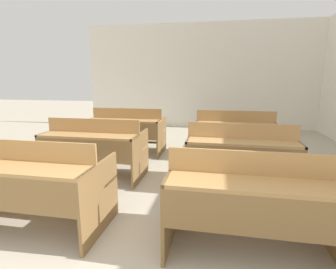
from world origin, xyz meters
TOP-DOWN VIEW (x-y plane):
  - wall_back at (0.00, 6.93)m, footprint 6.57×0.06m
  - bench_front_left at (-1.11, 1.25)m, footprint 1.34×0.76m
  - bench_front_right at (0.86, 1.26)m, footprint 1.34×0.76m
  - bench_second_left at (-1.13, 2.57)m, footprint 1.34×0.76m
  - bench_second_right at (0.87, 2.57)m, footprint 1.34×0.76m
  - bench_third_left at (-1.11, 3.92)m, footprint 1.34×0.76m
  - bench_third_right at (0.88, 3.91)m, footprint 1.34×0.76m

SIDE VIEW (x-z plane):
  - bench_front_left at x=-1.11m, z-range 0.03..0.88m
  - bench_front_right at x=0.86m, z-range 0.03..0.88m
  - bench_second_left at x=-1.13m, z-range 0.03..0.88m
  - bench_second_right at x=0.87m, z-range 0.03..0.88m
  - bench_third_left at x=-1.11m, z-range 0.03..0.88m
  - bench_third_right at x=0.88m, z-range 0.03..0.88m
  - wall_back at x=0.00m, z-range 0.00..2.92m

